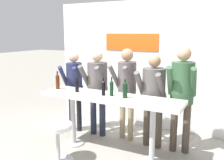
{
  "coord_description": "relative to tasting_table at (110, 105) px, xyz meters",
  "views": [
    {
      "loc": [
        1.85,
        -3.54,
        2.02
      ],
      "look_at": [
        0.0,
        0.09,
        1.25
      ],
      "focal_mm": 40.0,
      "sensor_mm": 36.0,
      "label": 1
    }
  ],
  "objects": [
    {
      "name": "wine_bottle_1",
      "position": [
        0.28,
        -0.01,
        0.29
      ],
      "size": [
        0.08,
        0.08,
        0.3
      ],
      "color": "black",
      "rests_on": "tasting_table"
    },
    {
      "name": "person_center_right",
      "position": [
        1.06,
        0.57,
        0.27
      ],
      "size": [
        0.49,
        0.6,
        1.82
      ],
      "rotation": [
        0.0,
        0.0,
        0.11
      ],
      "color": "#473D33",
      "rests_on": "ground_plane"
    },
    {
      "name": "bar_stool",
      "position": [
        -0.58,
        -0.65,
        -0.43
      ],
      "size": [
        0.48,
        0.48,
        0.63
      ],
      "color": "#B2B2B7",
      "rests_on": "ground_plane"
    },
    {
      "name": "ground_plane",
      "position": [
        -0.0,
        0.0,
        -0.85
      ],
      "size": [
        40.0,
        40.0,
        0.0
      ],
      "primitive_type": "plane",
      "color": "gray"
    },
    {
      "name": "wine_bottle_2",
      "position": [
        -0.63,
        -0.02,
        0.28
      ],
      "size": [
        0.06,
        0.06,
        0.27
      ],
      "color": "black",
      "rests_on": "tasting_table"
    },
    {
      "name": "back_wall",
      "position": [
        -0.0,
        1.5,
        0.5
      ],
      "size": [
        4.02,
        0.12,
        2.7
      ],
      "color": "white",
      "rests_on": "ground_plane"
    },
    {
      "name": "person_center",
      "position": [
        0.57,
        0.56,
        0.17
      ],
      "size": [
        0.51,
        0.58,
        1.66
      ],
      "rotation": [
        0.0,
        0.0,
        -0.09
      ],
      "color": "#473D33",
      "rests_on": "ground_plane"
    },
    {
      "name": "wine_bottle_4",
      "position": [
        -0.1,
        -0.02,
        0.29
      ],
      "size": [
        0.06,
        0.06,
        0.3
      ],
      "color": "black",
      "rests_on": "tasting_table"
    },
    {
      "name": "person_far_left",
      "position": [
        -1.11,
        0.56,
        0.19
      ],
      "size": [
        0.44,
        0.55,
        1.66
      ],
      "rotation": [
        0.0,
        0.0,
        0.16
      ],
      "color": "black",
      "rests_on": "ground_plane"
    },
    {
      "name": "wine_bottle_3",
      "position": [
        0.03,
        0.01,
        0.29
      ],
      "size": [
        0.06,
        0.06,
        0.32
      ],
      "color": "black",
      "rests_on": "tasting_table"
    },
    {
      "name": "person_left",
      "position": [
        -0.57,
        0.57,
        0.2
      ],
      "size": [
        0.47,
        0.56,
        1.71
      ],
      "rotation": [
        0.0,
        0.0,
        -0.04
      ],
      "color": "#23283D",
      "rests_on": "ground_plane"
    },
    {
      "name": "wine_bottle_0",
      "position": [
        -1.09,
        0.02,
        0.3
      ],
      "size": [
        0.07,
        0.07,
        0.33
      ],
      "color": "#4C1E0F",
      "rests_on": "tasting_table"
    },
    {
      "name": "person_center_left",
      "position": [
        0.03,
        0.64,
        0.24
      ],
      "size": [
        0.46,
        0.58,
        1.75
      ],
      "rotation": [
        0.0,
        0.0,
        -0.17
      ],
      "color": "gray",
      "rests_on": "ground_plane"
    },
    {
      "name": "tasting_table",
      "position": [
        0.0,
        0.0,
        0.0
      ],
      "size": [
        2.42,
        0.6,
        1.0
      ],
      "color": "silver",
      "rests_on": "ground_plane"
    }
  ]
}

